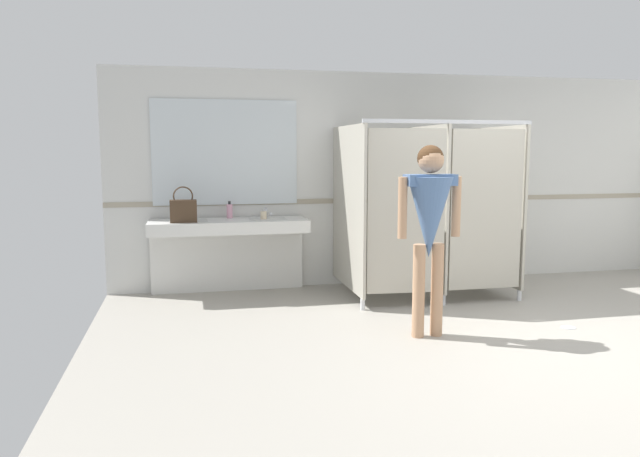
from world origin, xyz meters
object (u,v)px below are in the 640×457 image
at_px(person_standing, 430,216).
at_px(handbag, 183,210).
at_px(soap_dispenser, 230,211).
at_px(paper_cup, 264,215).

bearing_deg(person_standing, handbag, 139.93).
distance_m(soap_dispenser, paper_cup, 0.43).
distance_m(handbag, paper_cup, 0.91).
xyz_separation_m(person_standing, handbag, (-2.13, 1.79, -0.07)).
height_order(handbag, soap_dispenser, handbag).
bearing_deg(handbag, person_standing, -40.07).
height_order(soap_dispenser, paper_cup, soap_dispenser).
xyz_separation_m(handbag, paper_cup, (0.90, 0.10, -0.09)).
distance_m(person_standing, paper_cup, 2.27).
xyz_separation_m(person_standing, paper_cup, (-1.24, 1.90, -0.17)).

